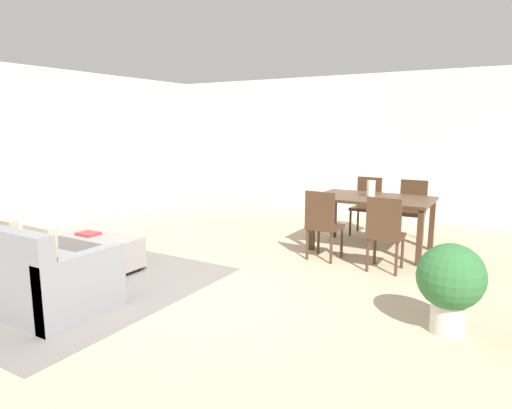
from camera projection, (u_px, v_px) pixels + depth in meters
The scene contains 14 objects.
ground_plane at pixel (222, 300), 4.51m from camera, with size 10.80×10.80×0.00m, color tan.
wall_back at pixel (371, 146), 8.51m from camera, with size 9.00×0.12×2.70m, color silver.
wall_left at pixel (3, 151), 6.95m from camera, with size 0.12×11.00×2.70m, color silver.
area_rug at pixel (63, 281), 5.03m from camera, with size 3.00×2.80×0.01m, color slate.
couch at pixel (10, 271), 4.49m from camera, with size 2.24×0.89×0.86m.
ottoman_table at pixel (100, 250), 5.43m from camera, with size 1.08×0.49×0.42m.
dining_table at pixel (373, 203), 6.21m from camera, with size 1.58×0.99×0.76m.
dining_chair_near_left at pixel (322, 221), 5.75m from camera, with size 0.42×0.42×0.92m.
dining_chair_near_right at pixel (385, 230), 5.28m from camera, with size 0.41×0.41×0.92m.
dining_chair_far_left at pixel (367, 202), 7.17m from camera, with size 0.42×0.42×0.92m.
dining_chair_far_right at pixel (412, 207), 6.79m from camera, with size 0.40×0.40×0.92m.
vase_centerpiece at pixel (371, 189), 6.20m from camera, with size 0.12×0.12×0.23m, color silver.
book_on_ottoman at pixel (88, 234), 5.43m from camera, with size 0.26×0.20×0.03m, color maroon.
potted_plant at pixel (450, 281), 3.72m from camera, with size 0.56×0.56×0.78m.
Camera 1 is at (2.48, -3.49, 1.74)m, focal length 31.14 mm.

